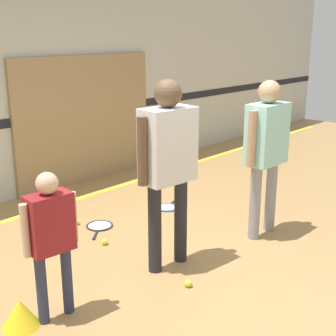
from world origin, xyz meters
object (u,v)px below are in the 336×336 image
Objects in this scene: person_student_right at (267,142)px; tennis_ball_stray_left at (105,242)px; racket_spare_on_floor at (99,226)px; tennis_ball_near_instructor at (188,283)px; person_instructor at (168,155)px; racket_second_spare at (168,207)px; person_student_left at (51,231)px; tennis_ball_by_spare_racket at (77,222)px; training_cone at (20,313)px.

person_student_right is 25.37× the size of tennis_ball_stray_left.
tennis_ball_near_instructor reaches higher than racket_spare_on_floor.
person_instructor is at bearing -10.91° from person_student_right.
person_instructor is 1.85m from racket_second_spare.
person_student_right is at bearing 5.48° from tennis_ball_near_instructor.
racket_spare_on_floor is (-1.09, 1.45, -1.03)m from person_student_right.
person_student_right is at bearing -37.94° from tennis_ball_stray_left.
person_student_right reaches higher than tennis_ball_stray_left.
person_instructor is 1.26m from person_student_left.
training_cone reaches higher than tennis_ball_by_spare_racket.
tennis_ball_stray_left is (-0.12, -0.64, 0.00)m from tennis_ball_by_spare_racket.
training_cone is at bearing -7.74° from racket_spare_on_floor.
person_student_right is 1.98m from tennis_ball_stray_left.
training_cone is at bearing 179.98° from person_instructor.
person_instructor is at bearing -157.02° from racket_second_spare.
person_instructor is at bearing -89.86° from tennis_ball_by_spare_racket.
racket_second_spare is (1.11, 1.03, -1.07)m from person_instructor.
person_student_right reaches higher than tennis_ball_near_instructor.
person_instructor is at bearing 43.08° from racket_spare_on_floor.
training_cone is (-1.46, -1.27, 0.08)m from tennis_ball_by_spare_racket.
person_instructor is 1.77m from tennis_ball_by_spare_racket.
racket_second_spare is 1.80× the size of training_cone.
person_student_right is 5.86× the size of training_cone.
person_student_right is 1.66m from racket_second_spare.
racket_spare_on_floor is 1.90m from training_cone.
tennis_ball_by_spare_racket is at bearing -101.92° from racket_spare_on_floor.
racket_spare_on_floor is 7.63× the size of tennis_ball_stray_left.
person_instructor reaches higher than person_student_left.
tennis_ball_stray_left is at bearing 105.06° from person_instructor.
person_student_left is at bearing -177.10° from person_instructor.
training_cone is at bearing -154.74° from tennis_ball_stray_left.
tennis_ball_near_instructor is at bearing -23.23° from training_cone.
racket_spare_on_floor is at bearing 150.92° from racket_second_spare.
racket_spare_on_floor is (1.34, 1.12, -0.72)m from person_student_left.
racket_second_spare is at bearing 130.23° from racket_spare_on_floor.
training_cone is (-1.59, -1.03, 0.10)m from racket_spare_on_floor.
racket_spare_on_floor is at bearing 45.81° from person_student_left.
person_student_right reaches higher than racket_spare_on_floor.
person_student_left is at bearing -177.35° from racket_second_spare.
person_student_left is 1.95m from tennis_ball_by_spare_racket.
person_student_right is 2.09m from racket_spare_on_floor.
racket_spare_on_floor is 1.76× the size of training_cone.
tennis_ball_by_spare_racket is 1.94m from training_cone.
person_student_right is 3.33× the size of racket_spare_on_floor.
tennis_ball_stray_left is (-1.35, 1.05, -1.00)m from person_student_right.
racket_second_spare is 7.79× the size of tennis_ball_near_instructor.
person_student_left is at bearing -0.68° from racket_spare_on_floor.
training_cone is at bearing -7.58° from person_student_right.
tennis_ball_by_spare_racket is (-0.00, 1.43, -1.05)m from person_instructor.
person_instructor is at bearing -80.97° from tennis_ball_stray_left.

